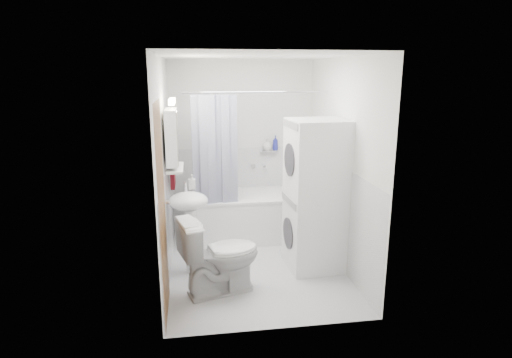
{
  "coord_description": "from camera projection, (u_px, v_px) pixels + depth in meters",
  "views": [
    {
      "loc": [
        -0.69,
        -4.62,
        2.23
      ],
      "look_at": [
        0.03,
        0.15,
        1.03
      ],
      "focal_mm": 30.0,
      "sensor_mm": 36.0,
      "label": 1
    }
  ],
  "objects": [
    {
      "name": "towel",
      "position": [
        172.0,
        152.0,
        5.13
      ],
      "size": [
        0.07,
        0.35,
        0.84
      ],
      "color": "#520F1C",
      "rests_on": "room_walls"
    },
    {
      "name": "shower_caddy",
      "position": [
        268.0,
        151.0,
        6.04
      ],
      "size": [
        0.22,
        0.06,
        0.02
      ],
      "primitive_type": "cube",
      "color": "silver",
      "rests_on": "room_walls"
    },
    {
      "name": "shampoo_a",
      "position": [
        267.0,
        146.0,
        6.02
      ],
      "size": [
        0.13,
        0.17,
        0.13
      ],
      "primitive_type": "imported",
      "color": "gray",
      "rests_on": "shower_caddy"
    },
    {
      "name": "sink",
      "position": [
        189.0,
        214.0,
        4.76
      ],
      "size": [
        0.44,
        0.37,
        1.04
      ],
      "color": "white",
      "rests_on": "ground"
    },
    {
      "name": "soap_pump",
      "position": [
        192.0,
        186.0,
        4.98
      ],
      "size": [
        0.08,
        0.17,
        0.08
      ],
      "primitive_type": "imported",
      "color": "gray",
      "rests_on": "sink"
    },
    {
      "name": "shampoo_b",
      "position": [
        275.0,
        147.0,
        6.04
      ],
      "size": [
        0.08,
        0.21,
        0.08
      ],
      "primitive_type": "imported",
      "color": "navy",
      "rests_on": "shower_caddy"
    },
    {
      "name": "washer_dryer",
      "position": [
        315.0,
        195.0,
        4.88
      ],
      "size": [
        0.66,
        0.65,
        1.73
      ],
      "rotation": [
        0.0,
        0.0,
        0.06
      ],
      "color": "white",
      "rests_on": "ground"
    },
    {
      "name": "shelf",
      "position": [
        175.0,
        168.0,
        4.75
      ],
      "size": [
        0.18,
        0.54,
        0.02
      ],
      "primitive_type": "cube",
      "color": "silver",
      "rests_on": "room_walls"
    },
    {
      "name": "tub_spout",
      "position": [
        264.0,
        166.0,
        6.09
      ],
      "size": [
        0.04,
        0.12,
        0.04
      ],
      "primitive_type": "cylinder",
      "rotation": [
        1.57,
        0.0,
        0.0
      ],
      "color": "silver",
      "rests_on": "room_walls"
    },
    {
      "name": "toilet",
      "position": [
        220.0,
        255.0,
        4.39
      ],
      "size": [
        0.92,
        0.67,
        0.81
      ],
      "primitive_type": "imported",
      "rotation": [
        0.0,
        0.0,
        1.84
      ],
      "color": "white",
      "rests_on": "ground"
    },
    {
      "name": "medicine_cabinet",
      "position": [
        172.0,
        135.0,
        4.66
      ],
      "size": [
        0.13,
        0.5,
        0.71
      ],
      "color": "white",
      "rests_on": "room_walls"
    },
    {
      "name": "door",
      "position": [
        168.0,
        202.0,
        4.17
      ],
      "size": [
        0.05,
        2.0,
        2.0
      ],
      "color": "brown",
      "rests_on": "ground"
    },
    {
      "name": "room_walls",
      "position": [
        255.0,
        142.0,
        4.72
      ],
      "size": [
        2.6,
        2.6,
        2.6
      ],
      "color": "white",
      "rests_on": "ground"
    },
    {
      "name": "bathtub",
      "position": [
        253.0,
        213.0,
        5.89
      ],
      "size": [
        1.63,
        0.77,
        0.62
      ],
      "color": "white",
      "rests_on": "ground"
    },
    {
      "name": "curtain_rod",
      "position": [
        257.0,
        92.0,
        5.18
      ],
      "size": [
        1.81,
        0.02,
        0.02
      ],
      "primitive_type": "cylinder",
      "rotation": [
        0.0,
        1.57,
        0.0
      ],
      "color": "silver",
      "rests_on": "room_walls"
    },
    {
      "name": "shelf_bottle",
      "position": [
        174.0,
        166.0,
        4.6
      ],
      "size": [
        0.07,
        0.18,
        0.07
      ],
      "primitive_type": "imported",
      "color": "gray",
      "rests_on": "shelf"
    },
    {
      "name": "floor",
      "position": [
        255.0,
        266.0,
        5.08
      ],
      "size": [
        2.6,
        2.6,
        0.0
      ],
      "primitive_type": "plane",
      "color": "silver",
      "rests_on": "ground"
    },
    {
      "name": "wainscot",
      "position": [
        252.0,
        210.0,
        5.21
      ],
      "size": [
        1.98,
        2.58,
        2.58
      ],
      "color": "white",
      "rests_on": "ground"
    },
    {
      "name": "shelf_cup",
      "position": [
        175.0,
        160.0,
        4.85
      ],
      "size": [
        0.1,
        0.09,
        0.1
      ],
      "primitive_type": "imported",
      "color": "gray",
      "rests_on": "shelf"
    },
    {
      "name": "shower_curtain",
      "position": [
        215.0,
        154.0,
        5.28
      ],
      "size": [
        0.55,
        0.02,
        1.45
      ],
      "color": "#141C49",
      "rests_on": "curtain_rod"
    }
  ]
}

